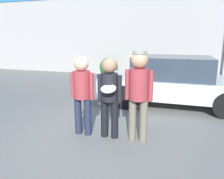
{
  "coord_description": "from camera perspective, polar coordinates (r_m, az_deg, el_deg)",
  "views": [
    {
      "loc": [
        1.56,
        -3.88,
        2.0
      ],
      "look_at": [
        0.25,
        0.29,
        0.97
      ],
      "focal_mm": 35.0,
      "sensor_mm": 36.0,
      "label": 1
    }
  ],
  "objects": [
    {
      "name": "ground_plane",
      "position": [
        4.64,
        -4.13,
        -12.38
      ],
      "size": [
        56.0,
        56.0,
        0.0
      ],
      "primitive_type": "plane",
      "color": "#66635E"
    },
    {
      "name": "storefront_building",
      "position": [
        11.86,
        10.21,
        14.32
      ],
      "size": [
        24.0,
        0.22,
        4.46
      ],
      "color": "gray",
      "rests_on": "ground"
    },
    {
      "name": "person_left",
      "position": [
        4.51,
        -7.83,
        0.09
      ],
      "size": [
        0.52,
        0.35,
        1.66
      ],
      "color": "#1E2338",
      "rests_on": "ground"
    },
    {
      "name": "person_middle_with_frisbee",
      "position": [
        4.33,
        -0.66,
        -0.65
      ],
      "size": [
        0.5,
        0.56,
        1.63
      ],
      "color": "black",
      "rests_on": "ground"
    },
    {
      "name": "person_right",
      "position": [
        4.18,
        7.0,
        0.51
      ],
      "size": [
        0.54,
        0.37,
        1.78
      ],
      "color": "#665B4C",
      "rests_on": "ground"
    },
    {
      "name": "parked_car_near",
      "position": [
        6.87,
        15.74,
        2.22
      ],
      "size": [
        4.31,
        1.92,
        1.48
      ],
      "color": "#B7BABF",
      "rests_on": "ground"
    },
    {
      "name": "shrub",
      "position": [
        11.77,
        -0.87,
        5.88
      ],
      "size": [
        0.98,
        0.98,
        0.98
      ],
      "color": "#2D6B33",
      "rests_on": "ground"
    }
  ]
}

